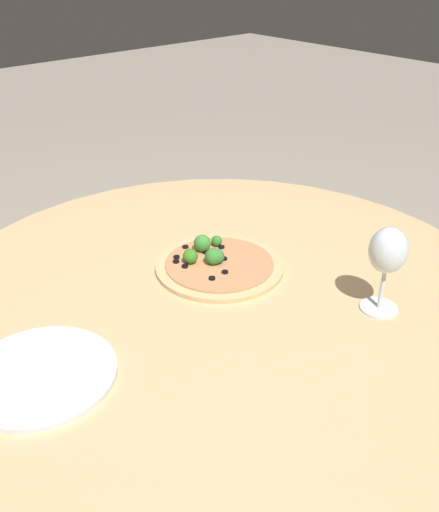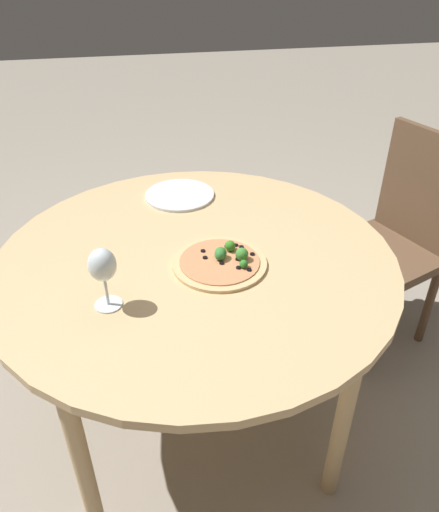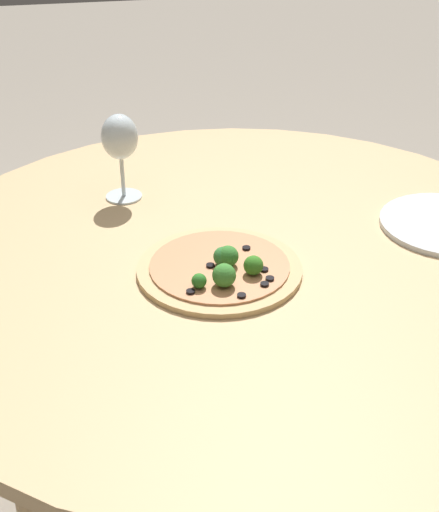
{
  "view_description": "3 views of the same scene",
  "coord_description": "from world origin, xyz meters",
  "views": [
    {
      "loc": [
        -0.64,
        -0.72,
        1.35
      ],
      "look_at": [
        0.06,
        0.06,
        0.75
      ],
      "focal_mm": 40.0,
      "sensor_mm": 36.0,
      "label": 1
    },
    {
      "loc": [
        1.21,
        -0.15,
        1.56
      ],
      "look_at": [
        0.06,
        0.06,
        0.75
      ],
      "focal_mm": 35.0,
      "sensor_mm": 36.0,
      "label": 2
    },
    {
      "loc": [
        0.27,
        1.04,
        1.35
      ],
      "look_at": [
        0.06,
        0.06,
        0.75
      ],
      "focal_mm": 50.0,
      "sensor_mm": 36.0,
      "label": 3
    }
  ],
  "objects": [
    {
      "name": "wine_glass",
      "position": [
        0.18,
        -0.25,
        0.85
      ],
      "size": [
        0.07,
        0.07,
        0.17
      ],
      "color": "silver",
      "rests_on": "dining_table"
    },
    {
      "name": "pizza",
      "position": [
        0.05,
        0.07,
        0.74
      ],
      "size": [
        0.27,
        0.27,
        0.05
      ],
      "color": "tan",
      "rests_on": "dining_table"
    },
    {
      "name": "dining_table",
      "position": [
        0.0,
        0.0,
        0.65
      ],
      "size": [
        1.19,
        1.19,
        0.72
      ],
      "color": "tan",
      "rests_on": "ground_plane"
    }
  ]
}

